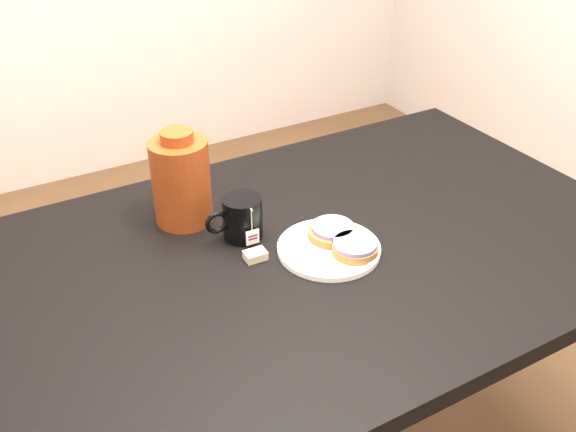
% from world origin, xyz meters
% --- Properties ---
extents(table, '(1.40, 0.90, 0.75)m').
position_xyz_m(table, '(0.00, 0.00, 0.67)').
color(table, black).
rests_on(table, ground_plane).
extents(plate, '(0.22, 0.22, 0.02)m').
position_xyz_m(plate, '(-0.00, -0.03, 0.76)').
color(plate, white).
rests_on(plate, table).
extents(bagel_back, '(0.12, 0.12, 0.03)m').
position_xyz_m(bagel_back, '(0.02, -0.00, 0.77)').
color(bagel_back, brown).
rests_on(bagel_back, plate).
extents(bagel_front, '(0.13, 0.13, 0.03)m').
position_xyz_m(bagel_front, '(0.03, -0.08, 0.77)').
color(bagel_front, brown).
rests_on(bagel_front, plate).
extents(mug, '(0.13, 0.09, 0.09)m').
position_xyz_m(mug, '(-0.14, 0.11, 0.80)').
color(mug, black).
rests_on(mug, table).
extents(teabag_pouch, '(0.05, 0.03, 0.02)m').
position_xyz_m(teabag_pouch, '(-0.15, 0.02, 0.76)').
color(teabag_pouch, '#C6B793').
rests_on(teabag_pouch, table).
extents(bagel_package, '(0.16, 0.16, 0.22)m').
position_xyz_m(bagel_package, '(-0.22, 0.23, 0.85)').
color(bagel_package, '#60200C').
rests_on(bagel_package, table).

